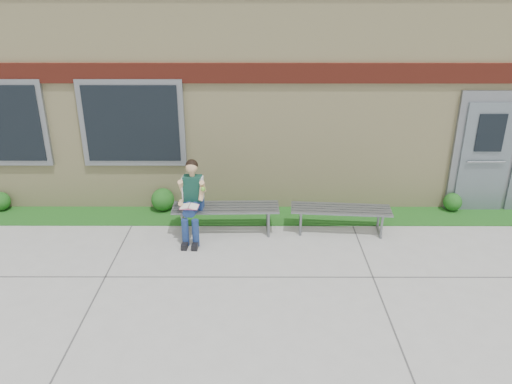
{
  "coord_description": "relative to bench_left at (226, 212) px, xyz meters",
  "views": [
    {
      "loc": [
        -0.73,
        -5.86,
        4.05
      ],
      "look_at": [
        -0.75,
        1.7,
        0.88
      ],
      "focal_mm": 35.0,
      "sensor_mm": 36.0,
      "label": 1
    }
  ],
  "objects": [
    {
      "name": "ground",
      "position": [
        1.27,
        -2.0,
        -0.37
      ],
      "size": [
        80.0,
        80.0,
        0.0
      ],
      "primitive_type": "plane",
      "color": "#9E9E99",
      "rests_on": "ground"
    },
    {
      "name": "shrub_mid",
      "position": [
        -1.26,
        0.85,
        -0.13
      ],
      "size": [
        0.43,
        0.43,
        0.43
      ],
      "primitive_type": "sphere",
      "color": "#155217",
      "rests_on": "grass_strip"
    },
    {
      "name": "shrub_west",
      "position": [
        -4.37,
        0.85,
        -0.17
      ],
      "size": [
        0.36,
        0.36,
        0.36
      ],
      "primitive_type": "sphere",
      "color": "#155217",
      "rests_on": "grass_strip"
    },
    {
      "name": "grass_strip",
      "position": [
        1.27,
        0.6,
        -0.36
      ],
      "size": [
        16.0,
        0.8,
        0.02
      ],
      "primitive_type": "cube",
      "color": "#155217",
      "rests_on": "ground"
    },
    {
      "name": "girl",
      "position": [
        -0.55,
        -0.2,
        0.35
      ],
      "size": [
        0.47,
        0.81,
        1.36
      ],
      "rotation": [
        0.0,
        0.0,
        -0.07
      ],
      "color": "navy",
      "rests_on": "ground"
    },
    {
      "name": "bench_right",
      "position": [
        2.0,
        0.0,
        -0.02
      ],
      "size": [
        1.76,
        0.62,
        0.45
      ],
      "rotation": [
        0.0,
        0.0,
        -0.08
      ],
      "color": "slate",
      "rests_on": "ground"
    },
    {
      "name": "bench_left",
      "position": [
        0.0,
        0.0,
        0.0
      ],
      "size": [
        1.85,
        0.55,
        0.48
      ],
      "rotation": [
        0.0,
        0.0,
        0.02
      ],
      "color": "slate",
      "rests_on": "ground"
    },
    {
      "name": "school_building",
      "position": [
        1.27,
        3.99,
        1.73
      ],
      "size": [
        16.2,
        6.22,
        4.2
      ],
      "color": "beige",
      "rests_on": "ground"
    },
    {
      "name": "shrub_east",
      "position": [
        4.28,
        0.85,
        -0.18
      ],
      "size": [
        0.34,
        0.34,
        0.34
      ],
      "primitive_type": "sphere",
      "color": "#155217",
      "rests_on": "grass_strip"
    }
  ]
}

